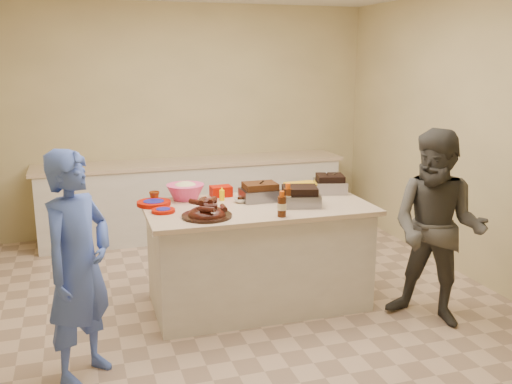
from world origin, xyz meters
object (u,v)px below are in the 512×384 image
object	(u,v)px
rib_platter	(207,217)
bbq_bottle_a	(282,216)
coleslaw_bowl	(186,199)
island	(258,303)
plastic_cup	(155,201)
roasting_pan	(330,192)
mustard_bottle	(222,200)
guest_gray	(430,320)
bbq_bottle_b	(288,208)
guest_blue	(87,375)

from	to	relation	value
rib_platter	bbq_bottle_a	bearing A→B (deg)	-16.46
coleslaw_bowl	bbq_bottle_a	xyz separation A→B (m)	(0.60, -0.77, 0.00)
island	coleslaw_bowl	world-z (taller)	coleslaw_bowl
rib_platter	plastic_cup	bearing A→B (deg)	116.45
roasting_pan	bbq_bottle_a	world-z (taller)	bbq_bottle_a
mustard_bottle	guest_gray	distance (m)	1.98
rib_platter	plastic_cup	world-z (taller)	rib_platter
guest_gray	island	bearing A→B (deg)	-161.96
coleslaw_bowl	bbq_bottle_b	size ratio (longest dim) A/B	1.58
rib_platter	mustard_bottle	world-z (taller)	rib_platter
guest_blue	roasting_pan	bearing A→B (deg)	-24.76
rib_platter	bbq_bottle_b	distance (m)	0.69
bbq_bottle_a	bbq_bottle_b	bearing A→B (deg)	58.70
rib_platter	guest_blue	world-z (taller)	rib_platter
roasting_pan	rib_platter	bearing A→B (deg)	-144.38
rib_platter	guest_blue	bearing A→B (deg)	-151.92
coleslaw_bowl	bbq_bottle_a	distance (m)	0.98
guest_blue	mustard_bottle	bearing A→B (deg)	-9.42
bbq_bottle_b	guest_blue	world-z (taller)	bbq_bottle_b
rib_platter	mustard_bottle	xyz separation A→B (m)	(0.24, 0.47, 0.00)
guest_blue	guest_gray	xyz separation A→B (m)	(2.68, -0.01, 0.00)
roasting_pan	guest_blue	distance (m)	2.58
bbq_bottle_a	guest_gray	xyz separation A→B (m)	(1.16, -0.36, -0.88)
coleslaw_bowl	mustard_bottle	xyz separation A→B (m)	(0.29, -0.14, 0.00)
bbq_bottle_a	guest_blue	xyz separation A→B (m)	(-1.52, -0.35, -0.88)
mustard_bottle	plastic_cup	size ratio (longest dim) A/B	1.36
coleslaw_bowl	plastic_cup	xyz separation A→B (m)	(-0.26, 0.02, 0.00)
plastic_cup	bbq_bottle_b	bearing A→B (deg)	-29.98
guest_blue	coleslaw_bowl	bearing A→B (deg)	2.11
bbq_bottle_a	bbq_bottle_b	world-z (taller)	bbq_bottle_b
island	rib_platter	distance (m)	1.03
bbq_bottle_b	roasting_pan	bearing A→B (deg)	36.04
roasting_pan	guest_blue	size ratio (longest dim) A/B	0.18
bbq_bottle_a	guest_gray	distance (m)	1.50
coleslaw_bowl	bbq_bottle_a	bearing A→B (deg)	-51.92
roasting_pan	mustard_bottle	bearing A→B (deg)	-164.86
guest_gray	bbq_bottle_a	bearing A→B (deg)	-147.73
mustard_bottle	guest_blue	bearing A→B (deg)	-140.81
bbq_bottle_a	guest_blue	size ratio (longest dim) A/B	0.13
coleslaw_bowl	bbq_bottle_b	world-z (taller)	coleslaw_bowl
bbq_bottle_b	guest_blue	xyz separation A→B (m)	(-1.65, -0.57, -0.88)
bbq_bottle_a	plastic_cup	distance (m)	1.18
island	coleslaw_bowl	size ratio (longest dim) A/B	5.69
island	guest_gray	distance (m)	1.44
bbq_bottle_a	coleslaw_bowl	bearing A→B (deg)	128.08
bbq_bottle_a	guest_gray	world-z (taller)	bbq_bottle_a
island	coleslaw_bowl	xyz separation A→B (m)	(-0.54, 0.38, 0.88)
plastic_cup	guest_gray	bearing A→B (deg)	-29.56
mustard_bottle	coleslaw_bowl	bearing A→B (deg)	154.71
bbq_bottle_a	island	bearing A→B (deg)	99.76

